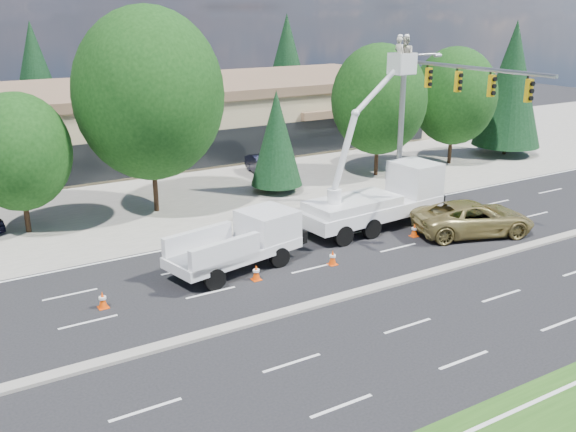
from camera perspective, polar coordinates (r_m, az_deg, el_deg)
ground at (r=26.55m, az=6.01°, el=-6.94°), size 140.00×140.00×0.00m
concrete_apron at (r=43.20m, az=-10.12°, el=2.80°), size 140.00×22.00×0.01m
road_median at (r=26.52m, az=6.01°, el=-6.83°), size 120.00×0.55×0.12m
strip_mall at (r=51.86m, az=-14.37°, el=8.26°), size 50.40×15.40×5.50m
tree_front_c at (r=35.06m, az=-22.85°, el=5.26°), size 5.24×5.24×7.27m
tree_front_d at (r=36.29m, az=-12.24°, el=10.53°), size 8.21×8.21×11.39m
tree_front_e at (r=40.10m, az=-1.03°, el=6.94°), size 3.25×3.25×6.40m
tree_front_f at (r=44.30m, az=8.08°, el=10.22°), size 6.47×6.47×8.98m
tree_front_g at (r=49.02m, az=14.56°, el=10.28°), size 6.16×6.16×8.55m
tree_front_h at (r=53.38m, az=19.23°, el=11.02°), size 5.23×5.23×10.30m
tree_back_b at (r=62.25m, az=-21.53°, el=11.56°), size 5.13×5.13×10.12m
tree_back_c at (r=66.14m, az=-9.27°, el=12.57°), size 4.81×4.81×9.48m
tree_back_d at (r=71.45m, az=-0.10°, el=13.67°), size 5.38×5.38×10.60m
signal_mast at (r=36.33m, az=12.41°, el=9.55°), size 2.76×10.16×9.00m
utility_pickup at (r=28.71m, az=-4.07°, el=-2.79°), size 6.52×3.46×2.37m
bucket_truck at (r=34.16m, az=8.35°, el=2.39°), size 8.45×3.20×9.90m
traffic_cone_a at (r=26.17m, az=-16.15°, el=-7.17°), size 0.40×0.40×0.70m
traffic_cone_b at (r=27.65m, az=-2.84°, el=-5.04°), size 0.40×0.40×0.70m
traffic_cone_c at (r=29.27m, az=3.99°, el=-3.71°), size 0.40×0.40×0.70m
traffic_cone_d at (r=33.37m, az=11.16°, el=-1.24°), size 0.40×0.40×0.70m
traffic_cone_e at (r=36.45m, az=17.15°, el=-0.06°), size 0.40×0.40×0.70m
minivan at (r=34.29m, az=16.15°, el=-0.17°), size 6.80×4.75×1.72m
parked_car_east at (r=44.96m, az=-2.19°, el=4.54°), size 1.94×4.20×1.33m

